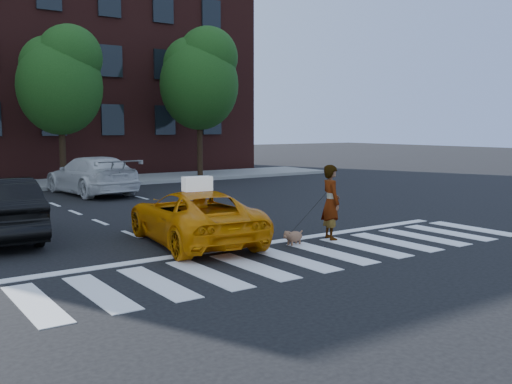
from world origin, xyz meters
TOP-DOWN VIEW (x-y plane):
  - ground at (0.00, 0.00)m, footprint 120.00×120.00m
  - crosswalk at (0.00, 0.00)m, footprint 13.00×2.40m
  - stop_line at (0.00, 1.60)m, footprint 12.00×0.30m
  - sidewalk_far at (0.00, 17.50)m, footprint 30.00×4.00m
  - building at (0.00, 25.00)m, footprint 26.00×10.00m
  - tree_mid at (0.53, 17.00)m, footprint 3.69×3.69m
  - tree_right at (7.53, 17.00)m, footprint 4.00×4.00m
  - taxi at (-0.83, 2.62)m, footprint 2.56×4.61m
  - white_suv at (0.47, 13.24)m, footprint 2.54×5.31m
  - woman at (2.01, 1.10)m, footprint 0.62×0.75m
  - dog at (0.86, 1.09)m, footprint 0.61×0.29m
  - taxi_sign at (-0.83, 2.42)m, footprint 0.68×0.36m

SIDE VIEW (x-z plane):
  - ground at x=0.00m, z-range 0.00..0.00m
  - crosswalk at x=0.00m, z-range 0.00..0.01m
  - stop_line at x=0.00m, z-range 0.00..0.01m
  - sidewalk_far at x=0.00m, z-range 0.00..0.15m
  - dog at x=0.86m, z-range 0.03..0.37m
  - taxi at x=-0.83m, z-range 0.00..1.22m
  - white_suv at x=0.47m, z-range 0.00..1.49m
  - woman at x=2.01m, z-range 0.00..1.77m
  - taxi_sign at x=-0.83m, z-range 1.22..1.54m
  - tree_mid at x=0.53m, z-range 1.30..8.40m
  - tree_right at x=7.53m, z-range 1.41..9.11m
  - building at x=0.00m, z-range 0.00..12.00m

